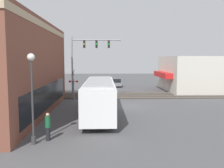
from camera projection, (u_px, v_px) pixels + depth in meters
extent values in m
plane|color=#4C4C4F|center=(126.00, 106.00, 26.94)|extent=(120.00, 120.00, 0.00)
cube|color=tan|center=(45.00, 27.00, 22.25)|extent=(19.20, 0.36, 0.50)
cube|color=black|center=(48.00, 96.00, 22.87)|extent=(15.96, 0.12, 2.20)
cube|color=beige|center=(190.00, 74.00, 39.86)|extent=(11.98, 7.68, 5.47)
cube|color=red|center=(163.00, 75.00, 39.74)|extent=(8.39, 1.20, 0.80)
cube|color=white|center=(100.00, 96.00, 22.60)|extent=(12.35, 2.55, 2.61)
cube|color=black|center=(100.00, 92.00, 22.57)|extent=(12.11, 2.59, 1.09)
cube|color=#B21E1E|center=(100.00, 108.00, 22.72)|extent=(12.11, 2.58, 0.24)
cube|color=#A5A8AA|center=(99.00, 81.00, 22.47)|extent=(10.50, 2.17, 0.12)
cylinder|color=black|center=(100.00, 102.00, 26.68)|extent=(1.00, 2.57, 1.00)
cylinder|color=black|center=(99.00, 121.00, 18.37)|extent=(1.00, 2.57, 1.00)
cylinder|color=gray|center=(72.00, 68.00, 31.27)|extent=(0.20, 0.20, 7.84)
cylinder|color=gray|center=(97.00, 40.00, 31.01)|extent=(0.16, 6.11, 0.16)
cube|color=black|center=(84.00, 44.00, 31.02)|extent=(0.30, 0.27, 0.90)
sphere|color=yellow|center=(84.00, 44.00, 30.86)|extent=(0.20, 0.20, 0.20)
cube|color=black|center=(97.00, 44.00, 31.07)|extent=(0.30, 0.27, 0.90)
sphere|color=green|center=(96.00, 44.00, 30.90)|extent=(0.20, 0.20, 0.20)
cube|color=black|center=(109.00, 44.00, 31.11)|extent=(0.30, 0.27, 0.90)
sphere|color=green|center=(109.00, 44.00, 30.95)|extent=(0.20, 0.20, 0.20)
cylinder|color=gray|center=(74.00, 85.00, 30.99)|extent=(0.14, 0.14, 3.60)
cube|color=white|center=(73.00, 75.00, 30.86)|extent=(1.41, 0.06, 1.41)
cube|color=white|center=(73.00, 75.00, 30.86)|extent=(1.41, 0.06, 1.41)
cylinder|color=#38383A|center=(74.00, 81.00, 30.94)|extent=(0.08, 0.90, 0.08)
sphere|color=red|center=(77.00, 81.00, 30.91)|extent=(0.28, 0.28, 0.28)
sphere|color=red|center=(70.00, 81.00, 30.88)|extent=(0.28, 0.28, 0.28)
cylinder|color=#38383A|center=(34.00, 140.00, 14.86)|extent=(0.28, 0.28, 0.50)
cylinder|color=#38383A|center=(32.00, 103.00, 14.64)|extent=(0.12, 0.12, 4.96)
sphere|color=white|center=(31.00, 57.00, 14.37)|extent=(0.44, 0.44, 0.44)
cube|color=#332D28|center=(122.00, 97.00, 32.91)|extent=(2.60, 60.00, 0.03)
cube|color=#6B6056|center=(123.00, 98.00, 32.19)|extent=(0.07, 60.00, 0.15)
cube|color=#6B6056|center=(122.00, 96.00, 33.62)|extent=(0.07, 60.00, 0.15)
cube|color=#332D28|center=(121.00, 94.00, 36.09)|extent=(2.60, 60.00, 0.03)
cube|color=#6B6056|center=(121.00, 94.00, 35.37)|extent=(0.07, 60.00, 0.15)
cube|color=#6B6056|center=(120.00, 93.00, 36.80)|extent=(0.07, 60.00, 0.15)
cube|color=black|center=(101.00, 90.00, 37.30)|extent=(4.86, 1.80, 0.50)
cube|color=black|center=(101.00, 86.00, 37.01)|extent=(2.67, 1.62, 0.62)
cylinder|color=black|center=(102.00, 90.00, 38.82)|extent=(0.64, 1.82, 0.64)
cylinder|color=black|center=(101.00, 92.00, 35.82)|extent=(0.64, 1.82, 0.64)
cube|color=slate|center=(116.00, 84.00, 46.14)|extent=(4.47, 1.80, 0.58)
cube|color=black|center=(116.00, 80.00, 45.85)|extent=(2.46, 1.62, 0.68)
cylinder|color=black|center=(116.00, 84.00, 47.54)|extent=(0.64, 1.82, 0.64)
cylinder|color=black|center=(116.00, 86.00, 44.78)|extent=(0.64, 1.82, 0.64)
cylinder|color=black|center=(48.00, 134.00, 15.52)|extent=(0.28, 0.28, 0.83)
cylinder|color=#195933|center=(48.00, 122.00, 15.45)|extent=(0.34, 0.34, 0.69)
sphere|color=tan|center=(48.00, 115.00, 15.40)|extent=(0.23, 0.23, 0.23)
cylinder|color=#473828|center=(91.00, 95.00, 32.02)|extent=(0.28, 0.28, 0.82)
cylinder|color=#B2A58C|center=(91.00, 90.00, 31.95)|extent=(0.34, 0.34, 0.68)
sphere|color=tan|center=(91.00, 86.00, 31.90)|extent=(0.22, 0.22, 0.22)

